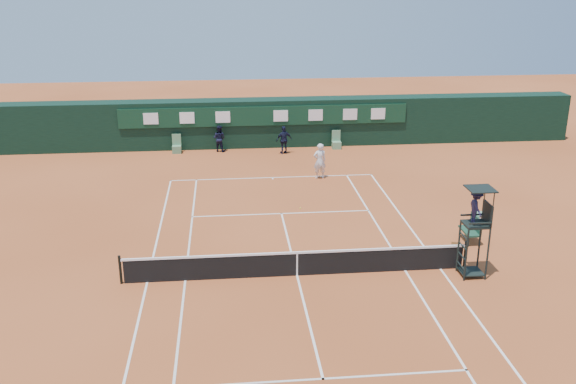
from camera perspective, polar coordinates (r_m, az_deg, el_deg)
The scene contains 14 objects.
ground at distance 24.02m, azimuth 0.80°, elevation -7.43°, with size 90.00×90.00×0.00m, color #B15529.
court_lines at distance 24.02m, azimuth 0.80°, elevation -7.42°, with size 11.05×23.85×0.01m.
tennis_net at distance 23.79m, azimuth 0.81°, elevation -6.34°, with size 12.90×0.10×1.10m.
back_wall at distance 41.20m, azimuth -2.15°, elevation 6.20°, with size 40.00×1.65×3.00m.
linesman_chair_left at distance 40.31m, azimuth -9.86°, elevation 3.89°, with size 0.55×0.50×1.15m.
linesman_chair_right at distance 40.79m, azimuth 4.32°, elevation 4.31°, with size 0.55×0.50×1.15m.
umpire_chair at distance 24.02m, azimuth 16.40°, elevation -1.85°, with size 0.96×0.95×3.42m.
player_bench at distance 27.77m, azimuth 16.07°, elevation -3.07°, with size 0.56×1.20×1.10m.
tennis_bag at distance 26.75m, azimuth 14.65°, elevation -4.88°, with size 0.31×0.71×0.27m, color black.
cooler at distance 29.42m, azimuth 16.60°, elevation -2.42°, with size 0.57×0.57×0.65m.
tennis_ball at distance 30.44m, azimuth 1.10°, elevation -1.45°, with size 0.06×0.06×0.06m, color yellow.
player at distance 34.67m, azimuth 2.83°, elevation 2.77°, with size 0.71×0.47×1.95m, color silver.
ball_kid_left at distance 40.15m, azimuth -6.13°, elevation 4.76°, with size 0.80×0.63×1.65m, color black.
ball_kid_right at distance 39.42m, azimuth -0.35°, elevation 4.65°, with size 1.01×0.42×1.72m, color black.
Camera 1 is at (-2.48, -21.33, 10.77)m, focal length 40.00 mm.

